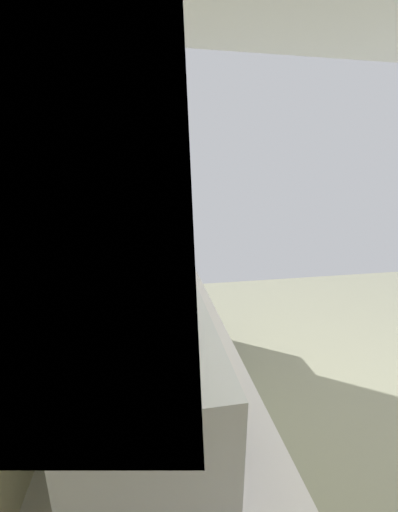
% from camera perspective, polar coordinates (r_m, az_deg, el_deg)
% --- Properties ---
extents(ground_plane, '(6.13, 6.13, 0.00)m').
position_cam_1_polar(ground_plane, '(2.33, 33.97, -31.56)').
color(ground_plane, gray).
extents(wall_back, '(3.95, 0.12, 2.70)m').
position_cam_1_polar(wall_back, '(1.14, -27.79, 0.21)').
color(wall_back, beige).
rests_on(wall_back, ground_plane).
extents(upper_cabinets, '(2.10, 0.31, 0.56)m').
position_cam_1_polar(upper_cabinets, '(0.69, -24.67, 29.83)').
color(upper_cabinets, beige).
extents(oven_range, '(0.67, 0.64, 1.11)m').
position_cam_1_polar(oven_range, '(2.74, -8.68, -8.96)').
color(oven_range, black).
rests_on(oven_range, ground_plane).
extents(microwave, '(0.52, 0.33, 0.33)m').
position_cam_1_polar(microwave, '(0.83, -9.08, -23.92)').
color(microwave, '#B7BABF').
rests_on(microwave, counter_run).
extents(bowl, '(0.16, 0.16, 0.05)m').
position_cam_1_polar(bowl, '(1.60, -6.32, -8.82)').
color(bowl, gold).
rests_on(bowl, counter_run).
extents(kettle, '(0.17, 0.13, 0.18)m').
position_cam_1_polar(kettle, '(1.94, -7.08, -2.76)').
color(kettle, '#B7BABF').
rests_on(kettle, counter_run).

